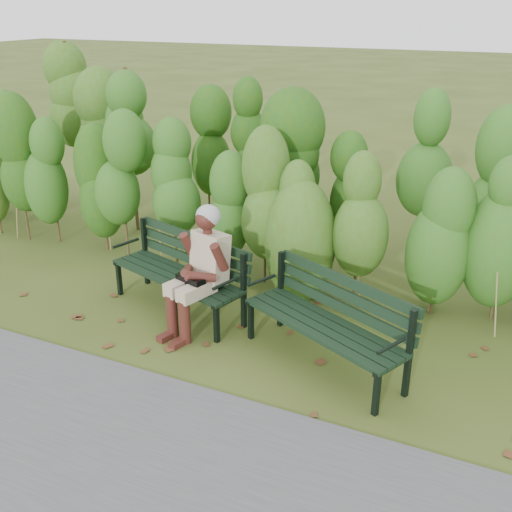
% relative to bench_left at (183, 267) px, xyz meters
% --- Properties ---
extents(ground, '(80.00, 80.00, 0.00)m').
position_rel_bench_left_xyz_m(ground, '(0.85, -0.30, -0.49)').
color(ground, '#364516').
extents(footpath, '(60.00, 2.50, 0.01)m').
position_rel_bench_left_xyz_m(footpath, '(0.85, -2.50, -0.48)').
color(footpath, '#474749').
rests_on(footpath, ground).
extents(hedge_band, '(11.04, 1.67, 2.42)m').
position_rel_bench_left_xyz_m(hedge_band, '(0.85, 1.56, 0.77)').
color(hedge_band, '#47381E').
rests_on(hedge_band, ground).
extents(leaf_litter, '(5.89, 2.16, 0.01)m').
position_rel_bench_left_xyz_m(leaf_litter, '(0.29, -0.44, -0.49)').
color(leaf_litter, brown).
rests_on(leaf_litter, ground).
extents(bench_left, '(1.75, 1.00, 0.83)m').
position_rel_bench_left_xyz_m(bench_left, '(0.00, 0.00, 0.00)').
color(bench_left, black).
rests_on(bench_left, ground).
extents(bench_right, '(1.74, 1.19, 0.84)m').
position_rel_bench_left_xyz_m(bench_right, '(1.80, -0.37, 0.00)').
color(bench_right, black).
rests_on(bench_right, ground).
extents(seated_woman, '(0.58, 0.84, 1.31)m').
position_rel_bench_left_xyz_m(seated_woman, '(0.40, -0.30, 0.24)').
color(seated_woman, tan).
rests_on(seated_woman, ground).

